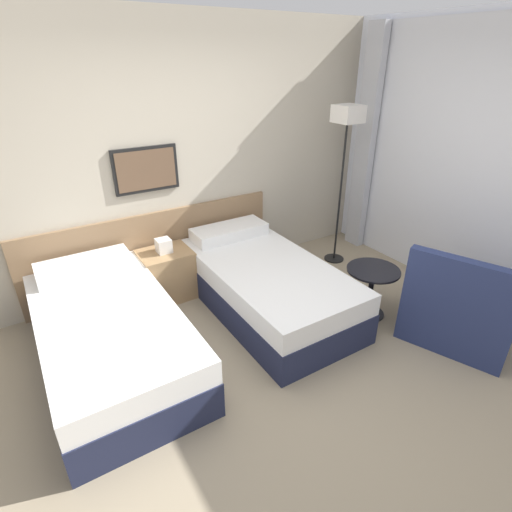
{
  "coord_description": "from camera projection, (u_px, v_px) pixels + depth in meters",
  "views": [
    {
      "loc": [
        -1.52,
        -1.94,
        2.3
      ],
      "look_at": [
        0.22,
        0.83,
        0.65
      ],
      "focal_mm": 28.0,
      "sensor_mm": 36.0,
      "label": 1
    }
  ],
  "objects": [
    {
      "name": "side_table",
      "position": [
        372.0,
        283.0,
        3.81
      ],
      "size": [
        0.5,
        0.5,
        0.5
      ],
      "color": "black",
      "rests_on": "ground_plane"
    },
    {
      "name": "ground_plane",
      "position": [
        287.0,
        373.0,
        3.23
      ],
      "size": [
        16.0,
        16.0,
        0.0
      ],
      "primitive_type": "plane",
      "color": "gray"
    },
    {
      "name": "wall_headboard",
      "position": [
        179.0,
        164.0,
        4.1
      ],
      "size": [
        10.0,
        0.1,
        2.7
      ],
      "color": "#B7AD99",
      "rests_on": "ground_plane"
    },
    {
      "name": "bed_near_window",
      "position": [
        265.0,
        284.0,
        3.97
      ],
      "size": [
        1.03,
        1.97,
        0.63
      ],
      "color": "#1E233D",
      "rests_on": "ground_plane"
    },
    {
      "name": "nightstand",
      "position": [
        167.0,
        274.0,
        4.15
      ],
      "size": [
        0.52,
        0.43,
        0.66
      ],
      "color": "#9E7A51",
      "rests_on": "ground_plane"
    },
    {
      "name": "bed_near_door",
      "position": [
        110.0,
        335.0,
        3.25
      ],
      "size": [
        1.03,
        1.97,
        0.63
      ],
      "color": "#1E233D",
      "rests_on": "ground_plane"
    },
    {
      "name": "floor_lamp",
      "position": [
        347.0,
        131.0,
        4.32
      ],
      "size": [
        0.27,
        0.27,
        1.83
      ],
      "color": "black",
      "rests_on": "ground_plane"
    },
    {
      "name": "armchair",
      "position": [
        459.0,
        311.0,
        3.51
      ],
      "size": [
        0.97,
        1.06,
        0.9
      ],
      "rotation": [
        0.0,
        0.0,
        1.93
      ],
      "color": "navy",
      "rests_on": "ground_plane"
    }
  ]
}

